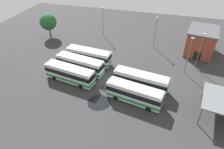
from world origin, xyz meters
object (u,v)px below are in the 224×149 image
Objects in this scene: depot_building at (201,41)px; lamp_post_far_corner at (189,55)px; lamp_post_mid_lot at (200,50)px; bus_row0_slot2 at (89,56)px; lamp_post_by_building at (103,21)px; bus_row1_slot0 at (134,94)px; bus_row0_slot0 at (70,74)px; bus_row1_slot1 at (141,81)px; lamp_post_near_entrance at (155,32)px; tree_northeast at (48,22)px; bus_row0_slot1 at (80,64)px.

depot_building is 1.14× the size of lamp_post_far_corner.
lamp_post_mid_lot is (-1.16, -8.09, 1.51)m from depot_building.
bus_row0_slot2 is 1.12× the size of depot_building.
bus_row1_slot0 is at bearing -60.85° from lamp_post_by_building.
depot_building is at bearing 71.81° from lamp_post_far_corner.
lamp_post_far_corner is at bearing 53.33° from bus_row1_slot0.
bus_row1_slot1 is at bearing 6.72° from bus_row0_slot0.
bus_row0_slot2 is at bearing 155.47° from bus_row1_slot1.
lamp_post_by_building is at bearing 124.45° from bus_row1_slot1.
bus_row1_slot1 is 1.31× the size of lamp_post_near_entrance.
tree_northeast is at bearing -177.20° from lamp_post_near_entrance.
bus_row0_slot2 is 1.27× the size of lamp_post_far_corner.
bus_row0_slot2 is 28.85m from depot_building.
tree_northeast is (-41.41, 6.08, -0.19)m from lamp_post_mid_lot.
tree_northeast reaches higher than bus_row0_slot0.
bus_row0_slot0 is at bearing -142.50° from depot_building.
bus_row0_slot0 is 8.02m from bus_row0_slot2.
bus_row0_slot2 and bus_row1_slot1 have the same top height.
bus_row0_slot0 and bus_row1_slot0 have the same top height.
bus_row1_slot0 is (13.12, -10.43, -0.00)m from bus_row0_slot2.
lamp_post_far_corner is (8.67, 8.07, 2.90)m from bus_row1_slot1.
lamp_post_near_entrance is (14.68, 16.20, 2.80)m from bus_row0_slot1.
bus_row1_slot0 is at bearing -127.50° from lamp_post_mid_lot.
bus_row0_slot2 is 1.30× the size of lamp_post_by_building.
bus_row0_slot1 is 23.68m from lamp_post_far_corner.
lamp_post_far_corner is at bearing -52.05° from lamp_post_near_entrance.
bus_row0_slot2 is 0.99× the size of bus_row1_slot1.
bus_row1_slot0 is 22.86m from lamp_post_near_entrance.
lamp_post_by_building is (-27.38, 3.09, 1.42)m from depot_building.
depot_building is (25.85, 12.75, 1.38)m from bus_row0_slot2.
bus_row0_slot0 is at bearing -50.11° from tree_northeast.
lamp_post_near_entrance is (1.06, 22.67, 2.80)m from bus_row1_slot0.
lamp_post_far_corner reaches higher than bus_row1_slot0.
bus_row1_slot1 is 34.83m from tree_northeast.
lamp_post_near_entrance is (15.29, 20.18, 2.80)m from bus_row0_slot0.
bus_row1_slot0 is 30.21m from lamp_post_by_building.
bus_row0_slot2 is at bearing -175.21° from lamp_post_far_corner.
lamp_post_by_building reaches higher than bus_row1_slot0.
lamp_post_by_building is 16.03m from tree_northeast.
lamp_post_mid_lot is at bearing 49.07° from lamp_post_far_corner.
depot_building is at bearing 57.13° from bus_row1_slot1.
bus_row0_slot0 is 1.31× the size of lamp_post_by_building.
bus_row0_slot1 is 1.01× the size of bus_row1_slot1.
lamp_post_by_building reaches higher than tree_northeast.
lamp_post_by_building is 16.12m from lamp_post_near_entrance.
lamp_post_near_entrance reaches higher than bus_row0_slot1.
lamp_post_near_entrance reaches higher than bus_row0_slot0.
tree_northeast is (-15.61, 18.67, 2.70)m from bus_row0_slot0.
bus_row1_slot0 is 0.96× the size of bus_row1_slot1.
lamp_post_mid_lot is 41.85m from tree_northeast.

